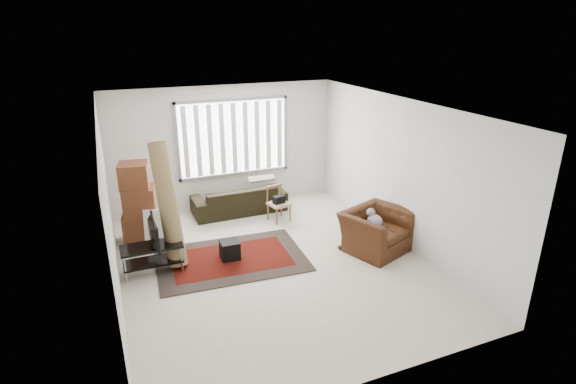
% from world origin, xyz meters
% --- Properties ---
extents(room, '(6.00, 6.02, 2.71)m').
position_xyz_m(room, '(0.03, 0.51, 1.76)').
color(room, beige).
rests_on(room, ground).
extents(persian_rug, '(2.66, 1.86, 0.02)m').
position_xyz_m(persian_rug, '(-0.64, 0.41, 0.01)').
color(persian_rug, black).
rests_on(persian_rug, ground).
extents(tv_stand, '(0.99, 0.44, 0.49)m').
position_xyz_m(tv_stand, '(-1.95, 0.49, 0.36)').
color(tv_stand, black).
rests_on(tv_stand, ground).
extents(tv, '(0.10, 0.80, 0.46)m').
position_xyz_m(tv, '(-1.95, 0.49, 0.72)').
color(tv, black).
rests_on(tv, tv_stand).
extents(subwoofer, '(0.33, 0.33, 0.32)m').
position_xyz_m(subwoofer, '(-0.65, 0.44, 0.18)').
color(subwoofer, black).
rests_on(subwoofer, persian_rug).
extents(moving_boxes, '(0.71, 0.66, 1.54)m').
position_xyz_m(moving_boxes, '(-2.00, 1.81, 0.71)').
color(moving_boxes, brown).
rests_on(moving_boxes, ground).
extents(white_flatpack, '(0.63, 0.39, 0.74)m').
position_xyz_m(white_flatpack, '(-1.69, 1.33, 0.37)').
color(white_flatpack, silver).
rests_on(white_flatpack, ground).
extents(rolled_rug, '(0.44, 1.01, 2.11)m').
position_xyz_m(rolled_rug, '(-1.59, 0.80, 1.05)').
color(rolled_rug, olive).
rests_on(rolled_rug, ground).
extents(sofa, '(2.04, 0.90, 0.78)m').
position_xyz_m(sofa, '(0.12, 2.45, 0.39)').
color(sofa, black).
rests_on(sofa, ground).
extents(side_chair, '(0.47, 0.47, 0.74)m').
position_xyz_m(side_chair, '(0.75, 1.68, 0.41)').
color(side_chair, '#968062').
rests_on(side_chair, ground).
extents(armchair, '(1.42, 1.33, 0.85)m').
position_xyz_m(armchair, '(1.93, -0.22, 0.43)').
color(armchair, '#3C1D0C').
rests_on(armchair, ground).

